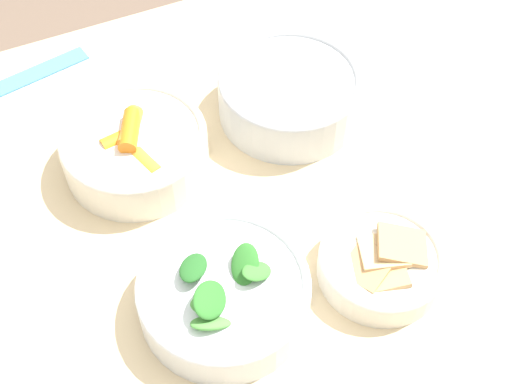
# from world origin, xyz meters

# --- Properties ---
(dining_table) EXTENTS (1.21, 0.84, 0.72)m
(dining_table) POSITION_xyz_m (0.00, 0.00, 0.61)
(dining_table) COLOR beige
(dining_table) RESTS_ON ground_plane
(bowl_carrots) EXTENTS (0.18, 0.18, 0.07)m
(bowl_carrots) POSITION_xyz_m (-0.02, 0.14, 0.75)
(bowl_carrots) COLOR silver
(bowl_carrots) RESTS_ON dining_table
(bowl_greens) EXTENTS (0.18, 0.18, 0.08)m
(bowl_greens) POSITION_xyz_m (0.00, -0.08, 0.75)
(bowl_greens) COLOR silver
(bowl_greens) RESTS_ON dining_table
(bowl_beans_hotdog) EXTENTS (0.18, 0.18, 0.06)m
(bowl_beans_hotdog) POSITION_xyz_m (0.19, 0.14, 0.75)
(bowl_beans_hotdog) COLOR silver
(bowl_beans_hotdog) RESTS_ON dining_table
(bowl_cookies) EXTENTS (0.14, 0.14, 0.05)m
(bowl_cookies) POSITION_xyz_m (0.17, -0.12, 0.74)
(bowl_cookies) COLOR silver
(bowl_cookies) RESTS_ON dining_table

